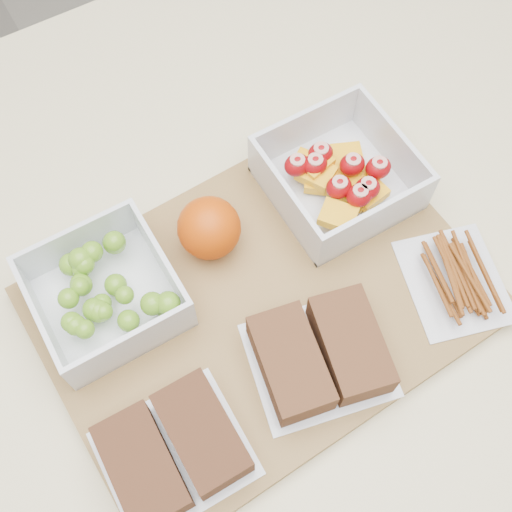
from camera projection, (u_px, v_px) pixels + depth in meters
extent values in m
plane|color=gray|center=(254.00, 440.00, 1.47)|extent=(4.00, 4.00, 0.00)
cube|color=beige|center=(253.00, 391.00, 1.06)|extent=(1.20, 0.90, 0.90)
cube|color=olive|center=(263.00, 302.00, 0.64)|extent=(0.43, 0.32, 0.02)
cube|color=silver|center=(110.00, 302.00, 0.63)|extent=(0.13, 0.13, 0.00)
cube|color=silver|center=(78.00, 242.00, 0.63)|extent=(0.13, 0.00, 0.05)
cube|color=silver|center=(133.00, 346.00, 0.58)|extent=(0.13, 0.00, 0.05)
cube|color=silver|center=(163.00, 262.00, 0.62)|extent=(0.00, 0.12, 0.05)
cube|color=silver|center=(43.00, 323.00, 0.59)|extent=(0.00, 0.12, 0.05)
sphere|color=#60951E|center=(99.00, 311.00, 0.60)|extent=(0.02, 0.02, 0.02)
sphere|color=#60951E|center=(76.00, 325.00, 0.59)|extent=(0.02, 0.02, 0.02)
sphere|color=#60951E|center=(84.00, 264.00, 0.61)|extent=(0.02, 0.02, 0.02)
sphere|color=#60951E|center=(116.00, 285.00, 0.62)|extent=(0.02, 0.02, 0.02)
sphere|color=#60951E|center=(68.00, 298.00, 0.60)|extent=(0.02, 0.02, 0.02)
sphere|color=#60951E|center=(102.00, 303.00, 0.61)|extent=(0.02, 0.02, 0.02)
sphere|color=#60951E|center=(80.00, 286.00, 0.60)|extent=(0.02, 0.02, 0.02)
sphere|color=#60951E|center=(168.00, 304.00, 0.59)|extent=(0.02, 0.02, 0.02)
sphere|color=#60951E|center=(114.00, 243.00, 0.63)|extent=(0.02, 0.02, 0.02)
sphere|color=#60951E|center=(80.00, 259.00, 0.61)|extent=(0.02, 0.02, 0.02)
sphere|color=#60951E|center=(85.00, 329.00, 0.59)|extent=(0.02, 0.02, 0.02)
sphere|color=#60951E|center=(114.00, 242.00, 0.62)|extent=(0.02, 0.02, 0.02)
sphere|color=#60951E|center=(129.00, 321.00, 0.60)|extent=(0.02, 0.02, 0.02)
sphere|color=#60951E|center=(81.00, 268.00, 0.62)|extent=(0.02, 0.02, 0.02)
sphere|color=#60951E|center=(81.00, 285.00, 0.61)|extent=(0.02, 0.02, 0.02)
sphere|color=#60951E|center=(92.00, 252.00, 0.62)|extent=(0.02, 0.02, 0.02)
sphere|color=#60951E|center=(152.00, 304.00, 0.59)|extent=(0.02, 0.02, 0.02)
sphere|color=#60951E|center=(162.00, 307.00, 0.61)|extent=(0.02, 0.02, 0.02)
sphere|color=#60951E|center=(80.00, 283.00, 0.61)|extent=(0.02, 0.02, 0.02)
sphere|color=#60951E|center=(104.00, 312.00, 0.60)|extent=(0.02, 0.02, 0.02)
sphere|color=#60951E|center=(71.00, 265.00, 0.62)|extent=(0.02, 0.02, 0.02)
sphere|color=#60951E|center=(125.00, 295.00, 0.60)|extent=(0.02, 0.02, 0.02)
sphere|color=#60951E|center=(94.00, 309.00, 0.60)|extent=(0.02, 0.02, 0.02)
sphere|color=#60951E|center=(71.00, 322.00, 0.59)|extent=(0.02, 0.02, 0.02)
cube|color=silver|center=(336.00, 187.00, 0.69)|extent=(0.14, 0.14, 0.01)
cube|color=silver|center=(305.00, 128.00, 0.69)|extent=(0.14, 0.01, 0.06)
cube|color=silver|center=(376.00, 222.00, 0.64)|extent=(0.14, 0.01, 0.06)
cube|color=silver|center=(392.00, 146.00, 0.68)|extent=(0.01, 0.13, 0.06)
cube|color=silver|center=(284.00, 201.00, 0.65)|extent=(0.01, 0.13, 0.06)
cube|color=orange|center=(353.00, 192.00, 0.67)|extent=(0.04, 0.05, 0.01)
cube|color=orange|center=(316.00, 168.00, 0.68)|extent=(0.05, 0.06, 0.01)
cube|color=orange|center=(344.00, 171.00, 0.68)|extent=(0.05, 0.05, 0.01)
cube|color=orange|center=(347.00, 161.00, 0.69)|extent=(0.05, 0.05, 0.01)
cube|color=orange|center=(316.00, 173.00, 0.67)|extent=(0.04, 0.05, 0.01)
cube|color=orange|center=(315.00, 163.00, 0.67)|extent=(0.04, 0.04, 0.01)
cube|color=orange|center=(338.00, 216.00, 0.65)|extent=(0.04, 0.05, 0.01)
cube|color=orange|center=(367.00, 191.00, 0.67)|extent=(0.04, 0.04, 0.01)
cube|color=orange|center=(321.00, 180.00, 0.68)|extent=(0.04, 0.04, 0.01)
ellipsoid|color=#96070C|center=(352.00, 165.00, 0.66)|extent=(0.03, 0.02, 0.02)
ellipsoid|color=#96070C|center=(367.00, 188.00, 0.65)|extent=(0.03, 0.02, 0.02)
ellipsoid|color=#96070C|center=(297.00, 165.00, 0.66)|extent=(0.03, 0.02, 0.02)
ellipsoid|color=#96070C|center=(378.00, 168.00, 0.66)|extent=(0.03, 0.02, 0.02)
ellipsoid|color=#96070C|center=(315.00, 165.00, 0.66)|extent=(0.03, 0.02, 0.02)
ellipsoid|color=#96070C|center=(359.00, 195.00, 0.65)|extent=(0.03, 0.02, 0.02)
ellipsoid|color=#96070C|center=(339.00, 187.00, 0.65)|extent=(0.03, 0.02, 0.02)
ellipsoid|color=#96070C|center=(320.00, 154.00, 0.67)|extent=(0.03, 0.02, 0.02)
sphere|color=#CB4504|center=(209.00, 228.00, 0.63)|extent=(0.06, 0.06, 0.06)
cube|color=silver|center=(175.00, 454.00, 0.57)|extent=(0.13, 0.11, 0.00)
cube|color=#512F1C|center=(142.00, 467.00, 0.54)|extent=(0.05, 0.10, 0.04)
cube|color=#512F1C|center=(202.00, 433.00, 0.56)|extent=(0.05, 0.10, 0.04)
cube|color=silver|center=(319.00, 360.00, 0.61)|extent=(0.15, 0.14, 0.00)
cube|color=brown|center=(290.00, 363.00, 0.58)|extent=(0.07, 0.11, 0.04)
cube|color=brown|center=(350.00, 345.00, 0.59)|extent=(0.07, 0.11, 0.04)
cube|color=silver|center=(454.00, 281.00, 0.64)|extent=(0.12, 0.13, 0.00)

